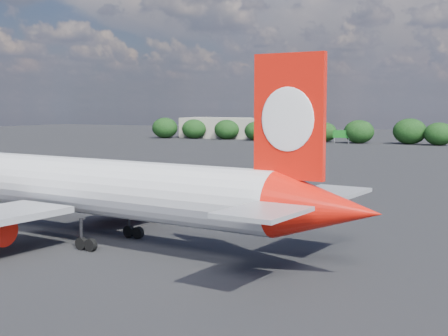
% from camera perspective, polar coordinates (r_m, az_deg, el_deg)
% --- Properties ---
extents(ground, '(500.00, 500.00, 0.00)m').
position_cam_1_polar(ground, '(100.11, 3.57, -1.67)').
color(ground, black).
rests_on(ground, ground).
extents(qantas_airliner, '(51.61, 49.19, 16.84)m').
position_cam_1_polar(qantas_airliner, '(59.35, -11.02, -1.90)').
color(qantas_airliner, white).
rests_on(qantas_airliner, ground).
extents(terminal_building, '(42.00, 16.00, 8.00)m').
position_cam_1_polar(terminal_building, '(246.40, 1.03, 3.68)').
color(terminal_building, gray).
rests_on(terminal_building, ground).
extents(highway_sign, '(6.00, 0.30, 4.50)m').
position_cam_1_polar(highway_sign, '(215.48, 10.70, 3.05)').
color(highway_sign, '#14681B').
rests_on(highway_sign, ground).
extents(billboard_yellow, '(5.00, 0.30, 5.50)m').
position_cam_1_polar(billboard_yellow, '(215.75, 18.85, 3.04)').
color(billboard_yellow, gold).
rests_on(billboard_yellow, ground).
extents(horizon_treeline, '(205.90, 14.04, 9.26)m').
position_cam_1_polar(horizon_treeline, '(214.45, 18.01, 3.08)').
color(horizon_treeline, black).
rests_on(horizon_treeline, ground).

